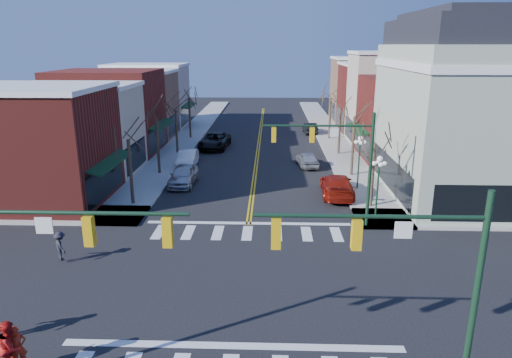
# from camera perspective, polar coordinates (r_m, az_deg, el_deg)

# --- Properties ---
(ground) EXTENTS (160.00, 160.00, 0.00)m
(ground) POSITION_cam_1_polar(r_m,az_deg,el_deg) (22.32, -1.94, -13.07)
(ground) COLOR black
(ground) RESTS_ON ground
(sidewalk_left) EXTENTS (3.50, 70.00, 0.15)m
(sidewalk_left) POSITION_cam_1_polar(r_m,az_deg,el_deg) (42.10, -12.10, 1.05)
(sidewalk_left) COLOR #9E9B93
(sidewalk_left) RESTS_ON ground
(sidewalk_right) EXTENTS (3.50, 70.00, 0.15)m
(sidewalk_right) POSITION_cam_1_polar(r_m,az_deg,el_deg) (41.52, 12.05, 0.83)
(sidewalk_right) COLOR #9E9B93
(sidewalk_right) RESTS_ON ground
(bldg_left_brick_a) EXTENTS (10.00, 8.50, 8.00)m
(bldg_left_brick_a) POSITION_cam_1_polar(r_m,az_deg,el_deg) (36.09, -26.09, 3.59)
(bldg_left_brick_a) COLOR maroon
(bldg_left_brick_a) RESTS_ON ground
(bldg_left_stucco_a) EXTENTS (10.00, 7.00, 7.50)m
(bldg_left_stucco_a) POSITION_cam_1_polar(r_m,az_deg,el_deg) (43.00, -21.36, 5.62)
(bldg_left_stucco_a) COLOR #BCAF9B
(bldg_left_stucco_a) RESTS_ON ground
(bldg_left_brick_b) EXTENTS (10.00, 9.00, 8.50)m
(bldg_left_brick_b) POSITION_cam_1_polar(r_m,az_deg,el_deg) (50.28, -17.92, 7.96)
(bldg_left_brick_b) COLOR maroon
(bldg_left_brick_b) RESTS_ON ground
(bldg_left_tan) EXTENTS (10.00, 7.50, 7.80)m
(bldg_left_tan) POSITION_cam_1_polar(r_m,az_deg,el_deg) (58.09, -15.20, 8.87)
(bldg_left_tan) COLOR #9E7257
(bldg_left_tan) RESTS_ON ground
(bldg_left_stucco_b) EXTENTS (10.00, 8.00, 8.20)m
(bldg_left_stucco_b) POSITION_cam_1_polar(r_m,az_deg,el_deg) (65.47, -13.26, 9.98)
(bldg_left_stucco_b) COLOR #BCAF9B
(bldg_left_stucco_b) RESTS_ON ground
(bldg_right_brick_a) EXTENTS (10.00, 8.50, 8.00)m
(bldg_right_brick_a) POSITION_cam_1_polar(r_m,az_deg,el_deg) (47.80, 19.21, 7.13)
(bldg_right_brick_a) COLOR maroon
(bldg_right_brick_a) RESTS_ON ground
(bldg_right_stucco) EXTENTS (10.00, 7.00, 10.00)m
(bldg_right_stucco) POSITION_cam_1_polar(r_m,az_deg,el_deg) (55.06, 16.98, 9.50)
(bldg_right_stucco) COLOR #BCAF9B
(bldg_right_stucco) RESTS_ON ground
(bldg_right_brick_b) EXTENTS (10.00, 8.00, 8.50)m
(bldg_right_brick_b) POSITION_cam_1_polar(r_m,az_deg,el_deg) (62.37, 15.19, 9.68)
(bldg_right_brick_b) COLOR maroon
(bldg_right_brick_b) RESTS_ON ground
(bldg_right_tan) EXTENTS (10.00, 8.00, 9.00)m
(bldg_right_tan) POSITION_cam_1_polar(r_m,az_deg,el_deg) (70.12, 13.75, 10.68)
(bldg_right_tan) COLOR #9E7257
(bldg_right_tan) RESTS_ON ground
(victorian_corner) EXTENTS (12.25, 14.25, 13.30)m
(victorian_corner) POSITION_cam_1_polar(r_m,az_deg,el_deg) (37.35, 26.04, 8.14)
(victorian_corner) COLOR #9EAB94
(victorian_corner) RESTS_ON ground
(traffic_mast_near_left) EXTENTS (6.60, 0.28, 7.20)m
(traffic_mast_near_left) POSITION_cam_1_polar(r_m,az_deg,el_deg) (15.20, -25.82, -9.75)
(traffic_mast_near_left) COLOR #14331E
(traffic_mast_near_left) RESTS_ON ground
(traffic_mast_near_right) EXTENTS (6.60, 0.28, 7.20)m
(traffic_mast_near_right) POSITION_cam_1_polar(r_m,az_deg,el_deg) (14.16, 19.16, -10.90)
(traffic_mast_near_right) COLOR #14331E
(traffic_mast_near_right) RESTS_ON ground
(traffic_mast_far_right) EXTENTS (6.60, 0.28, 7.20)m
(traffic_mast_far_right) POSITION_cam_1_polar(r_m,az_deg,el_deg) (27.82, 10.48, 3.12)
(traffic_mast_far_right) COLOR #14331E
(traffic_mast_far_right) RESTS_ON ground
(lamppost_corner) EXTENTS (0.36, 0.36, 4.33)m
(lamppost_corner) POSITION_cam_1_polar(r_m,az_deg,el_deg) (29.80, 15.05, 0.24)
(lamppost_corner) COLOR #14331E
(lamppost_corner) RESTS_ON ground
(lamppost_midblock) EXTENTS (0.36, 0.36, 4.33)m
(lamppost_midblock) POSITION_cam_1_polar(r_m,az_deg,el_deg) (35.96, 12.80, 3.13)
(lamppost_midblock) COLOR #14331E
(lamppost_midblock) RESTS_ON ground
(tree_left_a) EXTENTS (0.24, 0.24, 4.76)m
(tree_left_a) POSITION_cam_1_polar(r_m,az_deg,el_deg) (33.06, -15.38, 0.74)
(tree_left_a) COLOR #382B21
(tree_left_a) RESTS_ON ground
(tree_left_b) EXTENTS (0.24, 0.24, 5.04)m
(tree_left_b) POSITION_cam_1_polar(r_m,az_deg,el_deg) (40.50, -12.15, 4.00)
(tree_left_b) COLOR #382B21
(tree_left_b) RESTS_ON ground
(tree_left_c) EXTENTS (0.24, 0.24, 4.55)m
(tree_left_c) POSITION_cam_1_polar(r_m,az_deg,el_deg) (48.19, -9.90, 5.78)
(tree_left_c) COLOR #382B21
(tree_left_c) RESTS_ON ground
(tree_left_d) EXTENTS (0.24, 0.24, 4.90)m
(tree_left_d) POSITION_cam_1_polar(r_m,az_deg,el_deg) (55.91, -8.27, 7.49)
(tree_left_d) COLOR #382B21
(tree_left_d) RESTS_ON ground
(tree_right_a) EXTENTS (0.24, 0.24, 4.62)m
(tree_right_a) POSITION_cam_1_polar(r_m,az_deg,el_deg) (32.37, 14.35, 0.36)
(tree_right_a) COLOR #382B21
(tree_right_a) RESTS_ON ground
(tree_right_b) EXTENTS (0.24, 0.24, 5.18)m
(tree_right_b) POSITION_cam_1_polar(r_m,az_deg,el_deg) (39.91, 12.01, 3.93)
(tree_right_b) COLOR #382B21
(tree_right_b) RESTS_ON ground
(tree_right_c) EXTENTS (0.24, 0.24, 4.83)m
(tree_right_c) POSITION_cam_1_polar(r_m,az_deg,el_deg) (47.69, 10.38, 5.82)
(tree_right_c) COLOR #382B21
(tree_right_c) RESTS_ON ground
(tree_right_d) EXTENTS (0.24, 0.24, 4.97)m
(tree_right_d) POSITION_cam_1_polar(r_m,az_deg,el_deg) (55.49, 9.22, 7.42)
(tree_right_d) COLOR #382B21
(tree_right_d) RESTS_ON ground
(car_left_near) EXTENTS (2.06, 4.78, 1.61)m
(car_left_near) POSITION_cam_1_polar(r_m,az_deg,el_deg) (37.52, -9.06, 0.48)
(car_left_near) COLOR #AEAEB2
(car_left_near) RESTS_ON ground
(car_left_mid) EXTENTS (1.80, 4.71, 1.53)m
(car_left_mid) POSITION_cam_1_polar(r_m,az_deg,el_deg) (43.10, -8.57, 2.54)
(car_left_mid) COLOR white
(car_left_mid) RESTS_ON ground
(car_left_far) EXTENTS (3.31, 6.31, 1.69)m
(car_left_far) POSITION_cam_1_polar(r_m,az_deg,el_deg) (50.50, -5.19, 4.79)
(car_left_far) COLOR black
(car_left_far) RESTS_ON ground
(car_right_near) EXTENTS (2.54, 5.73, 1.64)m
(car_right_near) POSITION_cam_1_polar(r_m,az_deg,el_deg) (34.87, 10.09, -0.78)
(car_right_near) COLOR maroon
(car_right_near) RESTS_ON ground
(car_right_mid) EXTENTS (2.20, 4.29, 1.40)m
(car_right_mid) POSITION_cam_1_polar(r_m,az_deg,el_deg) (42.92, 6.42, 2.47)
(car_right_mid) COLOR #B0B1B5
(car_right_mid) RESTS_ON ground
(car_right_far) EXTENTS (1.79, 4.32, 1.39)m
(car_right_far) POSITION_cam_1_polar(r_m,az_deg,el_deg) (59.29, 6.76, 6.33)
(car_right_far) COLOR black
(car_right_far) RESTS_ON ground
(pedestrian_red_a) EXTENTS (0.70, 0.65, 1.60)m
(pedestrian_red_a) POSITION_cam_1_polar(r_m,az_deg,el_deg) (18.69, -27.64, -18.17)
(pedestrian_red_a) COLOR #A82811
(pedestrian_red_a) RESTS_ON sidewalk_left
(pedestrian_red_b) EXTENTS (0.88, 1.05, 1.94)m
(pedestrian_red_b) POSITION_cam_1_polar(r_m,az_deg,el_deg) (18.54, -28.31, -17.94)
(pedestrian_red_b) COLOR red
(pedestrian_red_b) RESTS_ON sidewalk_left
(pedestrian_dark_b) EXTENTS (1.11, 1.15, 1.57)m
(pedestrian_dark_b) POSITION_cam_1_polar(r_m,az_deg,el_deg) (26.03, -23.24, -7.70)
(pedestrian_dark_b) COLOR black
(pedestrian_dark_b) RESTS_ON sidewalk_left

